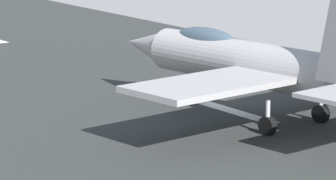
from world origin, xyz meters
The scene contains 3 objects.
ground_plane centered at (0.00, 0.00, 0.00)m, with size 400.00×400.00×0.00m, color gray.
runway_strip centered at (-0.02, 0.00, 0.01)m, with size 240.00×26.00×0.02m.
fighter_jet centered at (-3.70, 0.08, 2.40)m, with size 16.58×14.70×5.60m.
Camera 1 is at (-35.36, 26.47, 9.78)m, focal length 108.53 mm.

